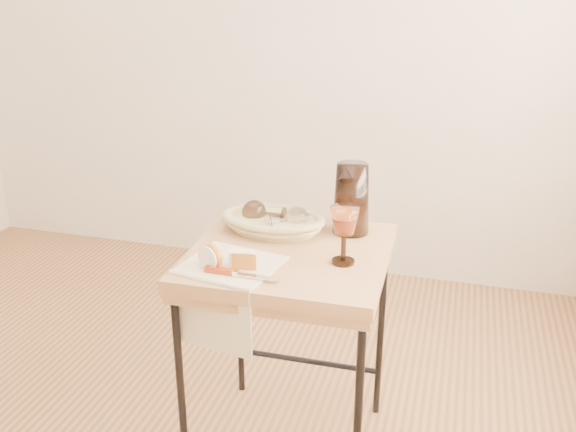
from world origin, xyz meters
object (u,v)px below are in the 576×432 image
(apple_half, at_px, (213,256))
(goblet_lying_a, at_px, (267,214))
(goblet_lying_b, at_px, (285,220))
(pitcher, at_px, (351,198))
(tea_towel, at_px, (231,265))
(wine_goblet, at_px, (344,235))
(bread_basket, at_px, (273,223))
(side_table, at_px, (290,355))
(table_knife, at_px, (239,273))

(apple_half, bearing_deg, goblet_lying_a, 102.72)
(goblet_lying_b, distance_m, pitcher, 0.23)
(tea_towel, height_order, wine_goblet, wine_goblet)
(bread_basket, bearing_deg, apple_half, -102.58)
(side_table, relative_size, goblet_lying_b, 6.01)
(pitcher, xyz_separation_m, table_knife, (-0.24, -0.42, -0.10))
(side_table, height_order, pitcher, pitcher)
(tea_towel, height_order, table_knife, table_knife)
(bread_basket, distance_m, goblet_lying_a, 0.04)
(tea_towel, relative_size, wine_goblet, 1.51)
(bread_basket, height_order, apple_half, apple_half)
(goblet_lying_b, bearing_deg, bread_basket, 116.05)
(side_table, relative_size, goblet_lying_a, 5.62)
(goblet_lying_a, bearing_deg, pitcher, -167.29)
(pitcher, xyz_separation_m, wine_goblet, (0.02, -0.24, -0.03))
(bread_basket, relative_size, apple_half, 4.04)
(side_table, xyz_separation_m, bread_basket, (-0.09, 0.13, 0.41))
(goblet_lying_a, relative_size, wine_goblet, 0.77)
(goblet_lying_a, xyz_separation_m, wine_goblet, (0.30, -0.19, 0.03))
(table_knife, bearing_deg, bread_basket, 92.86)
(side_table, relative_size, wine_goblet, 4.33)
(bread_basket, distance_m, goblet_lying_b, 0.05)
(table_knife, bearing_deg, side_table, 70.54)
(bread_basket, bearing_deg, wine_goblet, -31.39)
(bread_basket, distance_m, pitcher, 0.27)
(goblet_lying_a, height_order, goblet_lying_b, goblet_lying_a)
(side_table, height_order, goblet_lying_b, goblet_lying_b)
(goblet_lying_a, bearing_deg, side_table, 131.94)
(tea_towel, bearing_deg, wine_goblet, 29.25)
(goblet_lying_b, xyz_separation_m, apple_half, (-0.13, -0.30, -0.01))
(side_table, height_order, wine_goblet, wine_goblet)
(apple_half, bearing_deg, bread_basket, 97.69)
(bread_basket, bearing_deg, tea_towel, -95.98)
(side_table, relative_size, table_knife, 3.52)
(bread_basket, height_order, goblet_lying_a, goblet_lying_a)
(side_table, bearing_deg, table_knife, -110.75)
(goblet_lying_a, distance_m, wine_goblet, 0.36)
(side_table, relative_size, tea_towel, 2.87)
(tea_towel, relative_size, goblet_lying_a, 1.96)
(side_table, bearing_deg, bread_basket, 125.64)
(bread_basket, bearing_deg, goblet_lying_b, -19.99)
(goblet_lying_b, xyz_separation_m, table_knife, (-0.04, -0.34, -0.04))
(pitcher, xyz_separation_m, apple_half, (-0.33, -0.39, -0.08))
(apple_half, bearing_deg, wine_goblet, 44.14)
(goblet_lying_a, bearing_deg, tea_towel, 89.71)
(side_table, xyz_separation_m, table_knife, (-0.09, -0.22, 0.40))
(goblet_lying_a, relative_size, apple_half, 1.77)
(tea_towel, bearing_deg, side_table, 59.08)
(tea_towel, height_order, pitcher, pitcher)
(goblet_lying_a, distance_m, apple_half, 0.34)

